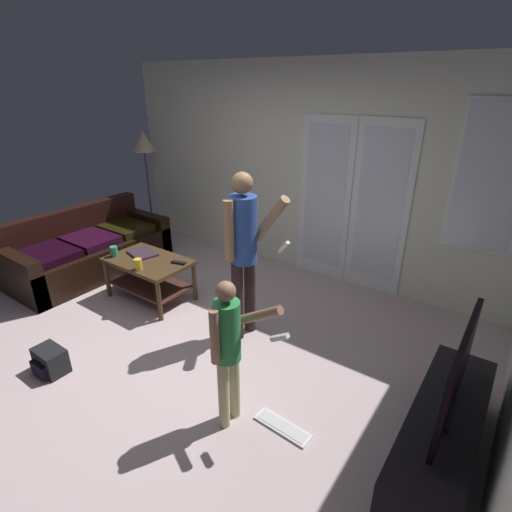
# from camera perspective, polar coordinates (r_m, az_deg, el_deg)

# --- Properties ---
(ground_plane) EXTENTS (5.40, 4.61, 0.02)m
(ground_plane) POSITION_cam_1_polar(r_m,az_deg,el_deg) (3.96, -11.90, -12.83)
(ground_plane) COLOR #C2AAAC
(wall_back_with_doors) EXTENTS (5.40, 0.09, 2.61)m
(wall_back_with_doors) POSITION_cam_1_polar(r_m,az_deg,el_deg) (5.02, 7.26, 11.67)
(wall_back_with_doors) COLOR silver
(wall_back_with_doors) RESTS_ON ground_plane
(leather_couch) EXTENTS (0.89, 1.98, 0.80)m
(leather_couch) POSITION_cam_1_polar(r_m,az_deg,el_deg) (5.61, -22.93, 0.67)
(leather_couch) COLOR black
(leather_couch) RESTS_ON ground_plane
(coffee_table) EXTENTS (0.95, 0.60, 0.49)m
(coffee_table) POSITION_cam_1_polar(r_m,az_deg,el_deg) (4.65, -15.17, -1.99)
(coffee_table) COLOR #432E19
(coffee_table) RESTS_ON ground_plane
(tv_stand) EXTENTS (0.41, 1.46, 0.42)m
(tv_stand) POSITION_cam_1_polar(r_m,az_deg,el_deg) (3.07, 25.14, -22.67)
(tv_stand) COLOR black
(tv_stand) RESTS_ON ground_plane
(flat_screen_tv) EXTENTS (0.08, 0.97, 0.60)m
(flat_screen_tv) POSITION_cam_1_polar(r_m,az_deg,el_deg) (2.74, 27.05, -15.03)
(flat_screen_tv) COLOR black
(flat_screen_tv) RESTS_ON tv_stand
(person_adult) EXTENTS (0.54, 0.44, 1.63)m
(person_adult) POSITION_cam_1_polar(r_m,az_deg,el_deg) (3.58, -1.76, 1.77)
(person_adult) COLOR black
(person_adult) RESTS_ON ground_plane
(person_child) EXTENTS (0.50, 0.31, 1.17)m
(person_child) POSITION_cam_1_polar(r_m,az_deg,el_deg) (2.75, -3.94, -12.42)
(person_child) COLOR tan
(person_child) RESTS_ON ground_plane
(floor_lamp) EXTENTS (0.36, 0.36, 1.65)m
(floor_lamp) POSITION_cam_1_polar(r_m,az_deg,el_deg) (6.30, -15.88, 14.95)
(floor_lamp) COLOR #3C2C25
(floor_lamp) RESTS_ON ground_plane
(backpack) EXTENTS (0.29, 0.23, 0.23)m
(backpack) POSITION_cam_1_polar(r_m,az_deg,el_deg) (3.96, -27.61, -13.27)
(backpack) COLOR black
(backpack) RESTS_ON ground_plane
(loose_keyboard) EXTENTS (0.45, 0.15, 0.02)m
(loose_keyboard) POSITION_cam_1_polar(r_m,az_deg,el_deg) (3.15, 3.85, -23.41)
(loose_keyboard) COLOR white
(loose_keyboard) RESTS_ON ground_plane
(laptop_closed) EXTENTS (0.39, 0.34, 0.02)m
(laptop_closed) POSITION_cam_1_polar(r_m,az_deg,el_deg) (4.75, -16.06, 0.38)
(laptop_closed) COLOR #392938
(laptop_closed) RESTS_ON coffee_table
(cup_near_edge) EXTENTS (0.08, 0.08, 0.12)m
(cup_near_edge) POSITION_cam_1_polar(r_m,az_deg,el_deg) (4.36, -16.68, -1.15)
(cup_near_edge) COLOR gold
(cup_near_edge) RESTS_ON coffee_table
(cup_by_laptop) EXTENTS (0.08, 0.08, 0.12)m
(cup_by_laptop) POSITION_cam_1_polar(r_m,az_deg,el_deg) (4.78, -19.84, 0.63)
(cup_by_laptop) COLOR #2E8C56
(cup_by_laptop) RESTS_ON coffee_table
(tv_remote_black) EXTENTS (0.18, 0.09, 0.02)m
(tv_remote_black) POSITION_cam_1_polar(r_m,az_deg,el_deg) (4.42, -11.12, -0.94)
(tv_remote_black) COLOR black
(tv_remote_black) RESTS_ON coffee_table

